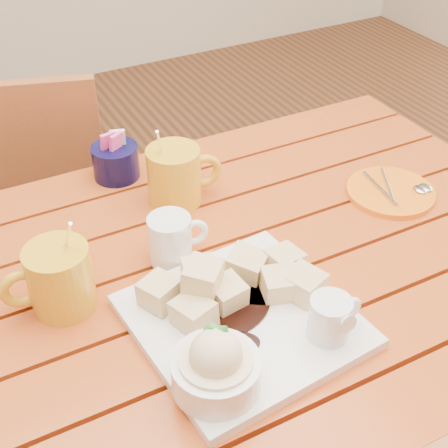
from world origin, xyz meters
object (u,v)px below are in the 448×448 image
dessert_plate (239,323)px  chair_far (29,210)px  coffee_mug_left (58,278)px  orange_saucer (391,192)px  table (226,315)px  coffee_mug_right (176,175)px

dessert_plate → chair_far: chair_far is taller
coffee_mug_left → orange_saucer: coffee_mug_left is taller
table → dessert_plate: size_ratio=3.81×
coffee_mug_left → orange_saucer: 0.63m
coffee_mug_left → coffee_mug_right: (0.26, 0.17, 0.00)m
dessert_plate → coffee_mug_right: 0.36m
table → coffee_mug_left: bearing=171.1°
coffee_mug_left → chair_far: 0.72m
coffee_mug_right → chair_far: bearing=122.7°
table → coffee_mug_left: 0.31m
coffee_mug_right → coffee_mug_left: bearing=-138.1°
coffee_mug_left → orange_saucer: size_ratio=0.97×
table → orange_saucer: (0.37, 0.04, 0.11)m
dessert_plate → orange_saucer: dessert_plate is taller
dessert_plate → coffee_mug_right: bearing=79.6°
chair_far → coffee_mug_left: bearing=102.3°
orange_saucer → chair_far: chair_far is taller
coffee_mug_right → dessert_plate: bearing=-91.2°
orange_saucer → chair_far: bearing=131.3°
dessert_plate → chair_far: (-0.14, 0.83, -0.29)m
coffee_mug_left → chair_far: (0.06, 0.65, -0.31)m
dessert_plate → coffee_mug_left: bearing=137.8°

